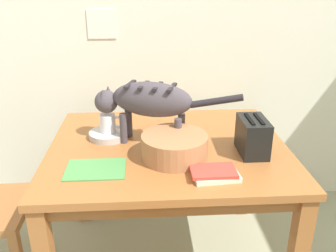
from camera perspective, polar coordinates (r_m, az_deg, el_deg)
name	(u,v)px	position (r m, az deg, el deg)	size (l,w,h in m)	color
wall_rear	(159,22)	(2.35, -1.44, 15.95)	(4.91, 0.11, 2.50)	silver
dining_table	(168,160)	(1.86, 0.00, -5.39)	(1.17, 0.97, 0.74)	#A2602F
cat	(147,101)	(1.77, -3.38, 3.87)	(0.70, 0.28, 0.31)	#4A4248
saucer_bowl	(108,134)	(1.91, -9.31, -1.32)	(0.20, 0.20, 0.03)	#BAB5B1
coffee_mug	(108,123)	(1.89, -9.31, 0.45)	(0.12, 0.08, 0.09)	white
magazine	(96,169)	(1.62, -11.29, -6.66)	(0.26, 0.19, 0.01)	#4E954C
book_stack	(215,173)	(1.54, 7.34, -7.39)	(0.21, 0.14, 0.03)	silver
wicker_basket	(175,146)	(1.66, 1.04, -3.18)	(0.30, 0.30, 0.11)	#B17349
toaster	(253,136)	(1.74, 13.13, -1.56)	(0.12, 0.20, 0.18)	black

